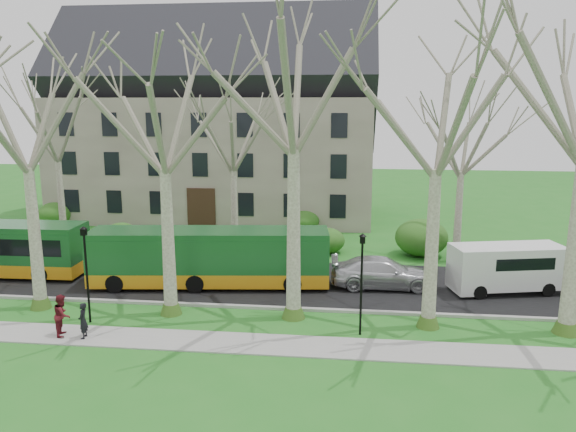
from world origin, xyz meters
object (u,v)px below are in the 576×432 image
Objects in this scene: van_a at (506,269)px; pedestrian_a at (83,321)px; bus_follow at (210,257)px; pedestrian_b at (62,315)px; sedan at (383,273)px.

van_a is 3.71× the size of pedestrian_a.
pedestrian_a is (-3.52, -7.30, -0.81)m from bus_follow.
bus_follow is at bearing -48.90° from pedestrian_b.
bus_follow is at bearing 169.79° from van_a.
van_a is 3.18× the size of pedestrian_b.
pedestrian_b is at bearing -128.86° from bus_follow.
sedan is 6.26m from van_a.
pedestrian_a is at bearing 119.77° from sedan.
sedan is at bearing 114.62° from pedestrian_a.
pedestrian_a is 1.03m from pedestrian_b.
bus_follow is 2.29× the size of sedan.
pedestrian_a is at bearing -118.15° from pedestrian_b.
van_a is 21.36m from pedestrian_b.
bus_follow is at bearing 146.41° from pedestrian_a.
sedan is 15.74m from pedestrian_b.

